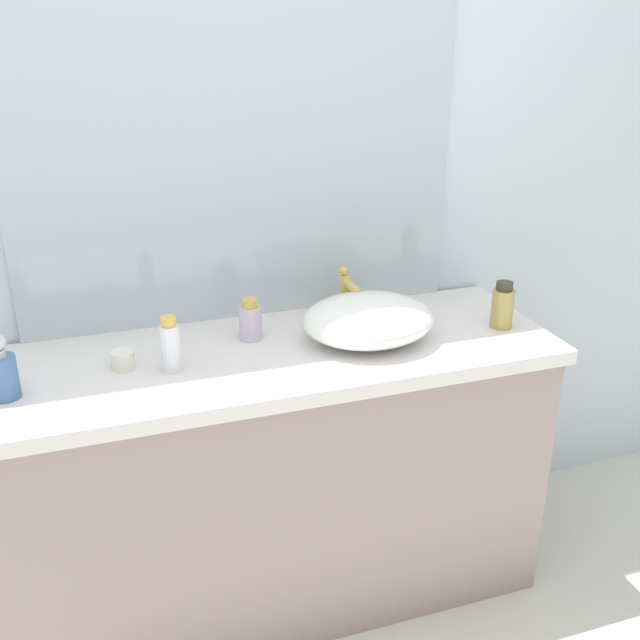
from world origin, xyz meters
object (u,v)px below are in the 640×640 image
Objects in this scene: perfume_bottle at (170,345)px; spray_can at (250,321)px; sink_basin at (368,319)px; soap_dispenser at (2,372)px; lotion_bottle at (503,306)px; candle_jar at (123,360)px.

perfume_bottle is 1.25× the size of spray_can.
perfume_bottle is at bearing -151.83° from spray_can.
spray_can is (-0.31, 0.12, -0.01)m from sink_basin.
soap_dispenser is at bearing -166.88° from spray_can.
perfume_bottle reaches higher than spray_can.
sink_basin is 2.23× the size of soap_dispenser.
spray_can is (-0.72, 0.15, -0.01)m from lotion_bottle.
sink_basin is 2.52× the size of perfume_bottle.
spray_can is (0.24, 0.13, -0.02)m from perfume_bottle.
soap_dispenser reaches higher than lotion_bottle.
lotion_bottle is 1.08m from candle_jar.
sink_basin reaches higher than candle_jar.
soap_dispenser is 1.40× the size of spray_can.
lotion_bottle is at bearing -11.95° from spray_can.
perfume_bottle is (-0.96, 0.02, 0.00)m from lotion_bottle.
perfume_bottle is at bearing 178.59° from lotion_bottle.
sink_basin reaches higher than spray_can.
candle_jar is (-0.36, -0.08, -0.03)m from spray_can.
perfume_bottle is 0.14m from candle_jar.
perfume_bottle reaches higher than sink_basin.
perfume_bottle reaches higher than lotion_bottle.
soap_dispenser is 1.20× the size of lotion_bottle.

